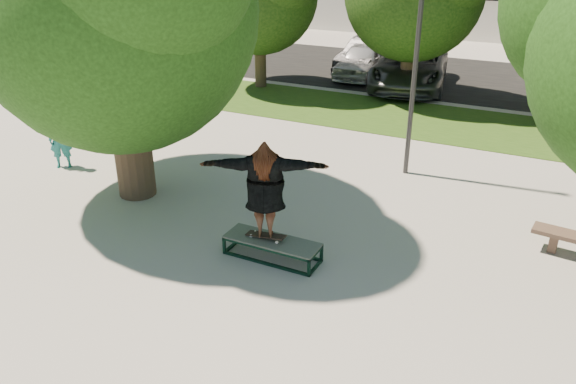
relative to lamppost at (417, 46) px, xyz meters
The scene contains 10 objects.
ground 5.99m from the lamppost, 101.31° to the right, with size 120.00×120.00×0.00m, color #9D9790.
grass_strip 5.49m from the lamppost, 90.00° to the left, with size 30.00×4.00×0.02m, color #274714.
asphalt_strip 11.48m from the lamppost, 95.19° to the left, with size 40.00×8.00×0.01m, color black.
lamppost is the anchor object (origin of this frame).
grind_box 6.00m from the lamppost, 102.09° to the right, with size 1.80×0.60×0.38m.
skater_rig 5.54m from the lamppost, 103.48° to the right, with size 2.31×1.42×1.90m.
bystander 9.08m from the lamppost, 156.05° to the right, with size 0.55×0.36×1.51m, color #1C6B6B.
car_silver_a 10.69m from the lamppost, 115.62° to the left, with size 1.65×4.10×1.40m, color silver.
car_dark 11.53m from the lamppost, 114.17° to the left, with size 1.52×4.35×1.43m, color black.
car_grey 9.21m from the lamppost, 105.02° to the left, with size 2.67×5.79×1.61m, color #545459.
Camera 1 is at (4.18, -8.00, 5.51)m, focal length 35.00 mm.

